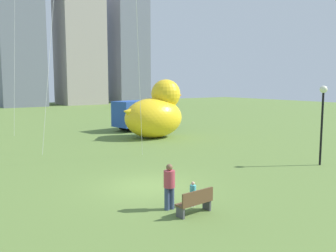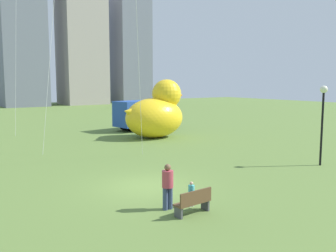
{
  "view_description": "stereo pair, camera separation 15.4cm",
  "coord_description": "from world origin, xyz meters",
  "views": [
    {
      "loc": [
        -8.23,
        -13.76,
        4.68
      ],
      "look_at": [
        3.9,
        4.12,
        2.06
      ],
      "focal_mm": 39.17,
      "sensor_mm": 36.0,
      "label": 1
    },
    {
      "loc": [
        -8.1,
        -13.85,
        4.68
      ],
      "look_at": [
        3.9,
        4.12,
        2.06
      ],
      "focal_mm": 39.17,
      "sensor_mm": 36.0,
      "label": 2
    }
  ],
  "objects": [
    {
      "name": "person_adult",
      "position": [
        -0.88,
        -3.01,
        0.94
      ],
      "size": [
        0.42,
        0.42,
        1.7
      ],
      "color": "#38476B",
      "rests_on": "ground"
    },
    {
      "name": "box_truck",
      "position": [
        9.9,
        17.2,
        1.46
      ],
      "size": [
        6.87,
        3.48,
        2.85
      ],
      "color": "#264CA5",
      "rests_on": "ground"
    },
    {
      "name": "ground_plane",
      "position": [
        0.0,
        0.0,
        0.0
      ],
      "size": [
        140.0,
        140.0,
        0.0
      ],
      "primitive_type": "plane",
      "color": "olive"
    },
    {
      "name": "person_child",
      "position": [
        0.02,
        -3.26,
        0.53
      ],
      "size": [
        0.24,
        0.24,
        0.97
      ],
      "color": "silver",
      "rests_on": "ground"
    },
    {
      "name": "park_bench",
      "position": [
        -0.4,
        -3.95,
        0.47
      ],
      "size": [
        1.48,
        0.58,
        0.9
      ],
      "color": "brown",
      "rests_on": "ground"
    },
    {
      "name": "lamppost",
      "position": [
        10.25,
        -1.81,
        3.23
      ],
      "size": [
        0.41,
        0.41,
        4.46
      ],
      "color": "black",
      "rests_on": "ground"
    },
    {
      "name": "giant_inflatable_duck",
      "position": [
        8.08,
        12.11,
        2.08
      ],
      "size": [
        5.89,
        3.78,
        4.88
      ],
      "color": "yellow",
      "rests_on": "ground"
    }
  ]
}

